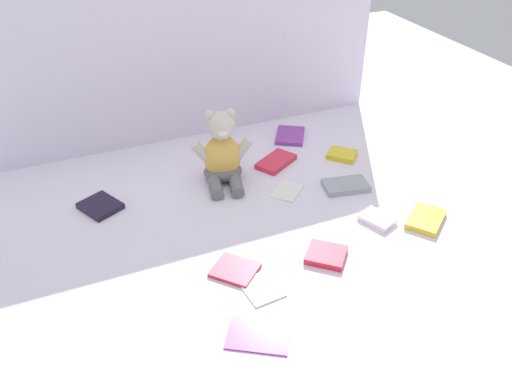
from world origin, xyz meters
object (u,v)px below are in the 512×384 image
(book_case_11, at_px, (290,136))
(book_case_2, at_px, (276,162))
(book_case_4, at_px, (426,219))
(book_case_9, at_px, (346,186))
(book_case_10, at_px, (100,206))
(book_case_6, at_px, (288,191))
(teddy_bear, at_px, (222,155))
(book_case_0, at_px, (342,155))
(book_case_1, at_px, (235,270))
(book_case_5, at_px, (258,335))
(book_case_3, at_px, (262,288))
(book_case_7, at_px, (377,219))
(book_case_8, at_px, (326,255))

(book_case_11, bearing_deg, book_case_2, -99.04)
(book_case_4, bearing_deg, book_case_9, -10.48)
(book_case_10, bearing_deg, book_case_6, 139.24)
(teddy_bear, distance_m, book_case_2, 0.21)
(teddy_bear, height_order, book_case_0, teddy_bear)
(book_case_1, xyz_separation_m, book_case_5, (-0.03, -0.22, -0.00))
(book_case_0, distance_m, book_case_3, 0.70)
(book_case_6, relative_size, book_case_10, 0.94)
(book_case_5, height_order, book_case_7, book_case_7)
(book_case_2, distance_m, book_case_10, 0.59)
(book_case_0, height_order, book_case_2, same)
(book_case_0, relative_size, book_case_8, 0.95)
(book_case_1, distance_m, book_case_8, 0.24)
(book_case_0, relative_size, book_case_7, 1.01)
(book_case_6, height_order, book_case_7, book_case_7)
(book_case_1, bearing_deg, book_case_5, 40.05)
(book_case_4, distance_m, book_case_7, 0.14)
(book_case_3, distance_m, book_case_9, 0.52)
(book_case_6, bearing_deg, book_case_8, 128.88)
(teddy_bear, height_order, book_case_2, teddy_bear)
(book_case_2, xyz_separation_m, book_case_7, (0.13, -0.41, -0.00))
(book_case_8, bearing_deg, teddy_bear, 55.55)
(teddy_bear, distance_m, book_case_7, 0.51)
(teddy_bear, height_order, book_case_9, teddy_bear)
(book_case_8, height_order, book_case_9, book_case_9)
(book_case_6, distance_m, book_case_8, 0.32)
(book_case_0, distance_m, book_case_10, 0.82)
(book_case_0, height_order, book_case_10, book_case_0)
(book_case_0, xyz_separation_m, book_case_10, (-0.82, 0.02, -0.00))
(book_case_9, bearing_deg, book_case_2, 42.63)
(teddy_bear, bearing_deg, book_case_9, -17.67)
(book_case_8, relative_size, book_case_11, 0.74)
(book_case_2, bearing_deg, book_case_8, -40.22)
(book_case_2, xyz_separation_m, book_case_9, (0.14, -0.22, 0.00))
(book_case_1, xyz_separation_m, book_case_4, (0.58, -0.02, 0.00))
(book_case_0, xyz_separation_m, book_case_8, (-0.31, -0.44, -0.00))
(book_case_1, xyz_separation_m, book_case_6, (0.28, 0.27, -0.00))
(book_case_4, distance_m, book_case_8, 0.34)
(book_case_3, bearing_deg, book_case_11, -126.30)
(book_case_0, relative_size, book_case_1, 0.87)
(book_case_4, xyz_separation_m, book_case_7, (-0.13, 0.05, -0.00))
(book_case_2, distance_m, book_case_5, 0.75)
(book_case_1, bearing_deg, book_case_10, -99.47)
(book_case_3, bearing_deg, book_case_7, -168.90)
(book_case_7, bearing_deg, book_case_8, -1.18)
(book_case_2, bearing_deg, book_case_0, 47.37)
(teddy_bear, height_order, book_case_7, teddy_bear)
(book_case_6, bearing_deg, book_case_3, 102.09)
(book_case_1, xyz_separation_m, book_case_10, (-0.27, 0.41, 0.00))
(book_case_10, bearing_deg, book_case_3, 95.25)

